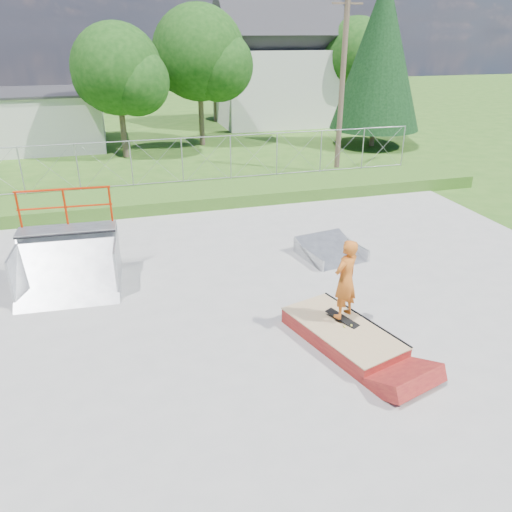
{
  "coord_description": "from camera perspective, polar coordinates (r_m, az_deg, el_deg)",
  "views": [
    {
      "loc": [
        -2.58,
        -9.38,
        6.13
      ],
      "look_at": [
        0.47,
        1.34,
        1.1
      ],
      "focal_mm": 35.0,
      "sensor_mm": 36.0,
      "label": 1
    }
  ],
  "objects": [
    {
      "name": "tree_center",
      "position": [
        29.71,
        -5.91,
        21.7
      ],
      "size": [
        5.44,
        5.12,
        7.6
      ],
      "color": "brown",
      "rests_on": "ground"
    },
    {
      "name": "ground",
      "position": [
        11.5,
        -0.45,
        -7.92
      ],
      "size": [
        120.0,
        120.0,
        0.0
      ],
      "primitive_type": "plane",
      "color": "#2E5A19",
      "rests_on": "ground"
    },
    {
      "name": "skateboard",
      "position": [
        11.05,
        9.83,
        -7.07
      ],
      "size": [
        0.57,
        0.8,
        0.13
      ],
      "primitive_type": "cube",
      "rotation": [
        0.14,
        0.0,
        0.5
      ],
      "color": "black",
      "rests_on": "grind_box"
    },
    {
      "name": "chain_link_fence",
      "position": [
        20.6,
        -8.43,
        10.76
      ],
      "size": [
        20.0,
        0.06,
        1.8
      ],
      "primitive_type": null,
      "color": "#929499",
      "rests_on": "grass_berm"
    },
    {
      "name": "conifer_tree",
      "position": [
        30.16,
        14.01,
        21.58
      ],
      "size": [
        5.04,
        5.04,
        9.1
      ],
      "color": "brown",
      "rests_on": "ground"
    },
    {
      "name": "flat_bank_ramp",
      "position": [
        14.85,
        8.56,
        0.65
      ],
      "size": [
        1.85,
        1.94,
        0.49
      ],
      "primitive_type": null,
      "rotation": [
        0.0,
        0.0,
        0.17
      ],
      "color": "gray",
      "rests_on": "concrete_pad"
    },
    {
      "name": "quarter_pipe",
      "position": [
        13.24,
        -21.01,
        0.87
      ],
      "size": [
        2.59,
        2.23,
        2.46
      ],
      "primitive_type": null,
      "rotation": [
        0.0,
        0.0,
        -0.06
      ],
      "color": "gray",
      "rests_on": "concrete_pad"
    },
    {
      "name": "grind_box",
      "position": [
        10.97,
        9.81,
        -8.83
      ],
      "size": [
        2.02,
        2.96,
        0.4
      ],
      "rotation": [
        0.0,
        0.0,
        0.29
      ],
      "color": "maroon",
      "rests_on": "concrete_pad"
    },
    {
      "name": "tree_back_mid",
      "position": [
        38.13,
        -4.36,
        20.47
      ],
      "size": [
        4.08,
        3.84,
        5.7
      ],
      "color": "brown",
      "rests_on": "ground"
    },
    {
      "name": "utility_building_flat",
      "position": [
        32.18,
        -26.21,
        13.63
      ],
      "size": [
        10.0,
        6.0,
        3.0
      ],
      "primitive_type": "cube",
      "color": "beige",
      "rests_on": "ground"
    },
    {
      "name": "concrete_pad",
      "position": [
        11.49,
        -0.45,
        -7.83
      ],
      "size": [
        20.0,
        16.0,
        0.04
      ],
      "primitive_type": "cube",
      "color": "gray",
      "rests_on": "ground"
    },
    {
      "name": "grass_berm",
      "position": [
        19.94,
        -7.82,
        6.92
      ],
      "size": [
        24.0,
        3.0,
        0.5
      ],
      "primitive_type": "cube",
      "color": "#2E5A19",
      "rests_on": "ground"
    },
    {
      "name": "tree_right_far",
      "position": [
        37.27,
        11.8,
        21.39
      ],
      "size": [
        5.1,
        4.8,
        7.12
      ],
      "color": "brown",
      "rests_on": "ground"
    },
    {
      "name": "tree_left_near",
      "position": [
        27.29,
        -15.02,
        19.56
      ],
      "size": [
        4.76,
        4.48,
        6.65
      ],
      "color": "brown",
      "rests_on": "ground"
    },
    {
      "name": "gable_house",
      "position": [
        37.3,
        2.36,
        20.75
      ],
      "size": [
        8.4,
        6.08,
        8.94
      ],
      "color": "beige",
      "rests_on": "ground"
    },
    {
      "name": "skater",
      "position": [
        10.63,
        10.17,
        -3.0
      ],
      "size": [
        0.76,
        0.67,
        1.76
      ],
      "primitive_type": "imported",
      "rotation": [
        0.0,
        0.0,
        3.61
      ],
      "color": "#C9611E",
      "rests_on": "grind_box"
    },
    {
      "name": "utility_pole",
      "position": [
        23.74,
        9.82,
        18.81
      ],
      "size": [
        0.24,
        0.24,
        8.0
      ],
      "primitive_type": "cylinder",
      "color": "brown",
      "rests_on": "ground"
    }
  ]
}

